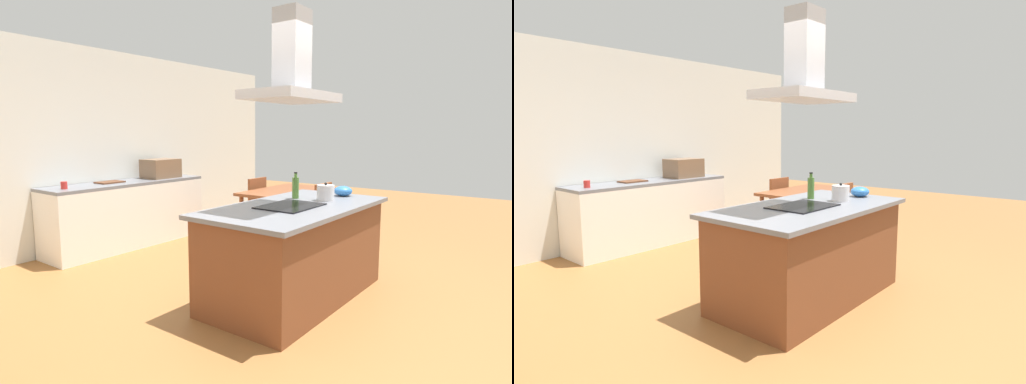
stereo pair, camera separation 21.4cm
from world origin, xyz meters
The scene contains 15 objects.
ground centered at (0.00, 1.50, 0.00)m, with size 16.00×16.00×0.00m, color #936033.
wall_back centered at (0.00, 3.25, 1.35)m, with size 7.20×0.10×2.70m, color silver.
kitchen_island centered at (0.00, 0.00, 0.45)m, with size 1.99×1.04×0.90m.
cooktop centered at (-0.10, 0.00, 0.91)m, with size 0.60×0.44×0.01m, color black.
tea_kettle centered at (0.41, -0.09, 0.98)m, with size 0.23×0.17×0.18m.
olive_oil_bottle centered at (0.34, 0.22, 1.02)m, with size 0.07×0.07×0.27m.
mixing_bowl centered at (0.79, -0.10, 0.95)m, with size 0.19×0.19×0.11m, color #2D6BB7.
back_counter centered at (0.22, 2.88, 0.45)m, with size 2.30×0.62×0.90m.
countertop_microwave centered at (0.83, 2.88, 1.04)m, with size 0.50×0.38×0.28m, color brown.
coffee_mug_red centered at (-0.71, 2.82, 0.95)m, with size 0.08×0.08×0.09m, color red.
cutting_board centered at (-0.01, 2.93, 0.91)m, with size 0.34×0.24×0.02m, color #59331E.
dining_table centered at (1.74, 1.19, 0.67)m, with size 1.40×0.90×0.75m.
chair_facing_island centered at (1.74, 0.53, 0.51)m, with size 0.42×0.42×0.89m.
chair_facing_back_wall centered at (1.74, 1.86, 0.51)m, with size 0.42×0.42×0.89m.
range_hood centered at (-0.10, 0.00, 2.10)m, with size 0.90×0.55×0.78m.
Camera 1 is at (-3.33, -2.03, 1.58)m, focal length 29.53 mm.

